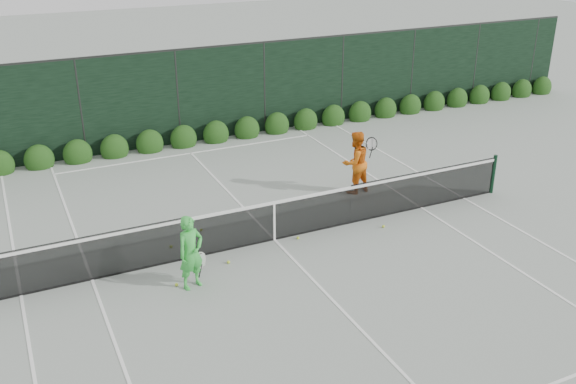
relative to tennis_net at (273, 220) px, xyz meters
name	(u,v)px	position (x,y,z in m)	size (l,w,h in m)	color
ground	(274,240)	(0.02, 0.00, -0.53)	(80.00, 80.00, 0.00)	gray
tennis_net	(273,220)	(0.00, 0.00, 0.00)	(12.90, 0.10, 1.07)	black
player_woman	(191,253)	(-2.28, -1.11, 0.24)	(0.68, 0.53, 1.55)	green
player_man	(355,162)	(3.11, 1.62, 0.32)	(0.95, 0.78, 1.70)	orange
court_lines	(274,240)	(0.02, 0.00, -0.53)	(11.03, 23.83, 0.01)	white
windscreen_fence	(333,230)	(0.02, -2.71, 0.98)	(32.00, 21.07, 3.06)	black
hedge_row	(184,139)	(0.02, 7.15, -0.30)	(31.66, 0.65, 0.94)	#0F340E
tennis_balls	(246,247)	(-0.72, -0.08, -0.50)	(5.30, 2.18, 0.07)	#BDD62F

